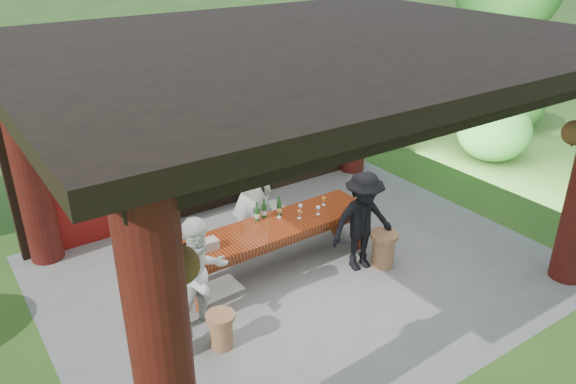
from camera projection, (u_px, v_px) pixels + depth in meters
ground at (303, 269)px, 8.63m from camera, size 90.00×90.00×0.00m
pavilion at (286, 130)px, 8.02m from camera, size 7.50×6.00×3.60m
wine_shelf at (198, 164)px, 9.76m from camera, size 2.30×0.35×2.03m
tasting_table at (276, 232)px, 8.39m from camera, size 3.14×0.85×0.75m
stool_near_left at (221, 329)px, 6.94m from camera, size 0.37×0.37×0.48m
stool_near_right at (383, 249)px, 8.58m from camera, size 0.43×0.43×0.57m
stool_far_left at (174, 341)px, 6.76m from camera, size 0.35×0.35×0.46m
host at (251, 194)px, 8.87m from camera, size 0.79×0.67×1.85m
guest_woman at (201, 275)px, 7.04m from camera, size 0.85×0.70×1.60m
guest_man at (363, 222)px, 8.34m from camera, size 1.10×0.75×1.58m
table_bottles at (267, 208)px, 8.48m from camera, size 0.46×0.14×0.31m
table_glasses at (304, 209)px, 8.63m from camera, size 0.88×0.32×0.15m
napkin_basket at (208, 245)px, 7.68m from camera, size 0.26×0.18×0.14m
shrubs at (379, 173)px, 10.54m from camera, size 16.03×8.25×1.36m
trees at (423, 9)px, 10.49m from camera, size 21.49×10.98×4.80m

